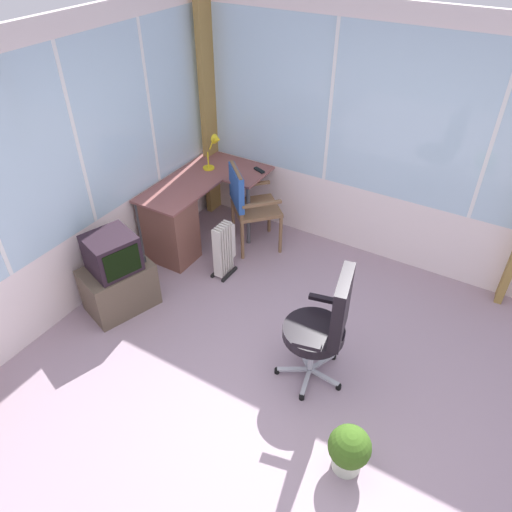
# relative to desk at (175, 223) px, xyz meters

# --- Properties ---
(ground) EXTENTS (5.75, 5.63, 0.06)m
(ground) POSITION_rel_desk_xyz_m (-1.24, -2.00, -0.45)
(ground) COLOR #9E8594
(north_window_panel) EXTENTS (4.75, 0.07, 2.59)m
(north_window_panel) POSITION_rel_desk_xyz_m (-1.24, 0.35, 0.87)
(north_window_panel) COLOR white
(north_window_panel) RESTS_ON ground
(east_window_panel) EXTENTS (0.07, 4.63, 2.59)m
(east_window_panel) POSITION_rel_desk_xyz_m (1.17, -2.00, 0.87)
(east_window_panel) COLOR white
(east_window_panel) RESTS_ON ground
(curtain_corner) EXTENTS (0.24, 0.07, 2.49)m
(curtain_corner) POSITION_rel_desk_xyz_m (1.04, 0.22, 0.82)
(curtain_corner) COLOR olive
(curtain_corner) RESTS_ON ground
(desk) EXTENTS (1.43, 0.92, 0.77)m
(desk) POSITION_rel_desk_xyz_m (0.00, 0.00, 0.00)
(desk) COLOR #8B4F4B
(desk) RESTS_ON ground
(desk_lamp) EXTENTS (0.23, 0.20, 0.39)m
(desk_lamp) POSITION_rel_desk_xyz_m (0.77, -0.04, 0.61)
(desk_lamp) COLOR yellow
(desk_lamp) RESTS_ON desk
(tv_remote) EXTENTS (0.09, 0.16, 0.02)m
(tv_remote) POSITION_rel_desk_xyz_m (0.94, -0.52, 0.36)
(tv_remote) COLOR black
(tv_remote) RESTS_ON desk
(wooden_armchair) EXTENTS (0.68, 0.68, 1.00)m
(wooden_armchair) POSITION_rel_desk_xyz_m (0.52, -0.58, 0.22)
(wooden_armchair) COLOR brown
(wooden_armchair) RESTS_ON ground
(office_chair) EXTENTS (0.62, 0.57, 1.11)m
(office_chair) POSITION_rel_desk_xyz_m (-0.76, -2.11, 0.21)
(office_chair) COLOR #B7B7BF
(office_chair) RESTS_ON ground
(tv_on_stand) EXTENTS (0.75, 0.62, 0.84)m
(tv_on_stand) POSITION_rel_desk_xyz_m (-0.96, -0.06, -0.05)
(tv_on_stand) COLOR brown
(tv_on_stand) RESTS_ON ground
(space_heater) EXTENTS (0.31, 0.17, 0.61)m
(space_heater) POSITION_rel_desk_xyz_m (0.00, -0.65, -0.11)
(space_heater) COLOR silver
(space_heater) RESTS_ON ground
(potted_plant) EXTENTS (0.31, 0.31, 0.40)m
(potted_plant) POSITION_rel_desk_xyz_m (-1.41, -2.62, -0.20)
(potted_plant) COLOR beige
(potted_plant) RESTS_ON ground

